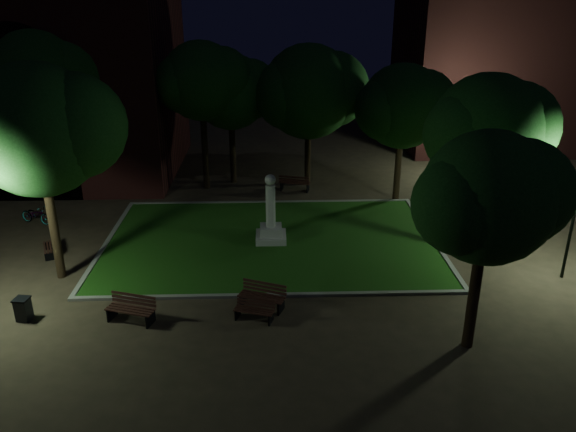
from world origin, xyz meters
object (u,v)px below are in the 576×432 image
at_px(bench_near_right, 255,310).
at_px(trash_bin, 23,309).
at_px(bench_left_side, 51,247).
at_px(bicycle, 36,215).
at_px(bench_near_left, 263,297).
at_px(bench_right_side, 453,223).
at_px(bench_far_side, 295,184).
at_px(monument, 271,223).
at_px(bench_west_near, 131,309).

relative_size(bench_near_right, trash_bin, 1.75).
xyz_separation_m(bench_left_side, bicycle, (-2.03, 3.69, 0.11)).
xyz_separation_m(bench_near_left, bench_right_side, (9.22, 6.81, -0.04)).
relative_size(bench_near_right, bench_far_side, 0.80).
bearing_deg(monument, bench_near_right, -95.33).
bearing_deg(trash_bin, bicycle, 108.21).
bearing_deg(bench_left_side, bench_west_near, 18.58).
bearing_deg(trash_bin, bench_right_side, 22.58).
height_order(bench_far_side, bicycle, bench_far_side).
height_order(bench_left_side, bench_right_side, bench_right_side).
relative_size(bench_far_side, bicycle, 1.05).
xyz_separation_m(bench_right_side, bicycle, (-20.66, 1.68, 0.06)).
bearing_deg(bench_west_near, bicycle, 144.35).
xyz_separation_m(bench_far_side, bicycle, (-13.21, -4.47, 0.01)).
bearing_deg(bench_west_near, bench_right_side, 46.49).
distance_m(trash_bin, bicycle, 9.51).
xyz_separation_m(monument, bench_near_left, (-0.34, -5.86, -0.51)).
bearing_deg(bench_right_side, trash_bin, 134.44).
distance_m(monument, bench_left_side, 9.83).
distance_m(bench_far_side, trash_bin, 16.95).
xyz_separation_m(monument, bench_left_side, (-9.75, -1.06, -0.60)).
bearing_deg(bench_near_right, bench_west_near, -163.17).
distance_m(bench_near_right, bench_far_side, 13.93).
bearing_deg(trash_bin, bench_near_right, -1.89).
relative_size(bench_far_side, trash_bin, 2.18).
distance_m(bench_near_left, bench_west_near, 4.68).
bearing_deg(monument, bench_right_side, 6.14).
xyz_separation_m(bench_right_side, trash_bin, (-17.69, -7.36, 0.03)).
height_order(monument, bench_west_near, monument).
distance_m(bench_right_side, trash_bin, 19.16).
xyz_separation_m(monument, bench_west_near, (-4.96, -6.59, -0.51)).
distance_m(monument, bench_west_near, 8.27).
relative_size(bench_near_left, bench_left_side, 1.25).
relative_size(bench_near_right, bench_left_side, 1.04).
bearing_deg(bench_far_side, monument, 93.40).
relative_size(bench_near_left, bench_west_near, 0.99).
bearing_deg(bench_west_near, bench_left_side, 148.76).
distance_m(bench_west_near, bicycle, 11.47).
height_order(bench_near_left, bench_near_right, bench_near_left).
bearing_deg(monument, bicycle, 167.40).
distance_m(bench_far_side, bicycle, 13.94).
bearing_deg(bench_left_side, bench_near_left, 40.70).
bearing_deg(bicycle, bench_far_side, -48.51).
height_order(bench_near_left, bench_far_side, bench_far_side).
distance_m(bench_near_right, bench_left_side, 10.72).
relative_size(monument, bench_west_near, 1.74).
distance_m(monument, bench_right_side, 8.94).
bearing_deg(bicycle, monument, -79.80).
bearing_deg(bench_far_side, bicycle, 33.43).
relative_size(bench_right_side, bench_far_side, 0.89).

